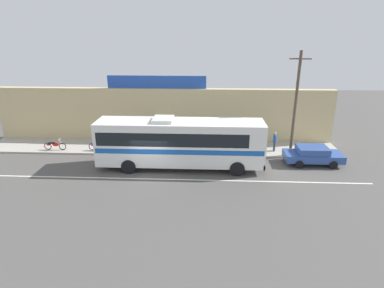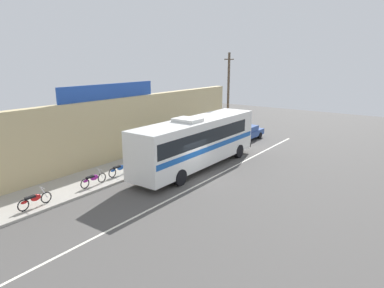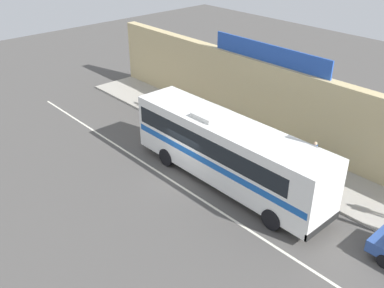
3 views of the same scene
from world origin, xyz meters
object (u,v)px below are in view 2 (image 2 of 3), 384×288
at_px(parked_car, 246,132).
at_px(motorcycle_red, 119,169).
at_px(motorcycle_orange, 34,199).
at_px(pedestrian_by_curb, 171,138).
at_px(motorcycle_green, 93,179).
at_px(intercity_bus, 197,140).
at_px(pedestrian_far_left, 186,136).
at_px(utility_pole, 228,96).
at_px(pedestrian_near_shop, 213,130).

xyz_separation_m(parked_car, motorcycle_red, (-14.65, 1.88, -0.17)).
distance_m(parked_car, motorcycle_orange, 20.76).
bearing_deg(pedestrian_by_curb, motorcycle_orange, -172.95).
bearing_deg(parked_car, motorcycle_green, 174.25).
height_order(intercity_bus, pedestrian_far_left, intercity_bus).
height_order(utility_pole, pedestrian_near_shop, utility_pole).
xyz_separation_m(intercity_bus, utility_pole, (8.68, 2.53, 2.26)).
relative_size(parked_car, pedestrian_far_left, 2.52).
xyz_separation_m(intercity_bus, pedestrian_near_shop, (7.59, 3.43, -0.99)).
relative_size(intercity_bus, utility_pole, 1.47).
bearing_deg(motorcycle_orange, motorcycle_green, 0.88).
height_order(parked_car, pedestrian_by_curb, pedestrian_by_curb).
distance_m(pedestrian_near_shop, pedestrian_far_left, 3.66).
height_order(utility_pole, motorcycle_red, utility_pole).
bearing_deg(motorcycle_green, pedestrian_far_left, 5.85).
xyz_separation_m(parked_car, pedestrian_by_curb, (-7.50, 3.28, 0.42)).
bearing_deg(utility_pole, pedestrian_far_left, 163.02).
xyz_separation_m(motorcycle_orange, pedestrian_near_shop, (18.28, 0.64, 0.51)).
height_order(intercity_bus, pedestrian_by_curb, intercity_bus).
bearing_deg(intercity_bus, motorcycle_red, 146.91).
relative_size(pedestrian_near_shop, pedestrian_by_curb, 0.93).
relative_size(parked_car, motorcycle_red, 2.22).
bearing_deg(motorcycle_orange, pedestrian_far_left, 4.58).
relative_size(parked_car, pedestrian_by_curb, 2.45).
height_order(parked_car, pedestrian_near_shop, pedestrian_near_shop).
bearing_deg(utility_pole, intercity_bus, -163.78).
bearing_deg(intercity_bus, parked_car, 6.52).
bearing_deg(motorcycle_red, utility_pole, -2.15).
bearing_deg(motorcycle_red, parked_car, -7.32).
height_order(intercity_bus, motorcycle_orange, intercity_bus).
relative_size(motorcycle_green, pedestrian_near_shop, 1.16).
xyz_separation_m(pedestrian_near_shop, pedestrian_by_curb, (-5.09, 0.99, 0.08)).
xyz_separation_m(parked_car, motorcycle_orange, (-20.70, 1.65, -0.17)).
bearing_deg(parked_car, motorcycle_red, 172.68).
height_order(motorcycle_red, motorcycle_green, same).
relative_size(motorcycle_red, pedestrian_near_shop, 1.18).
bearing_deg(intercity_bus, motorcycle_orange, 165.38).
height_order(motorcycle_red, motorcycle_orange, same).
distance_m(utility_pole, pedestrian_near_shop, 3.54).
relative_size(motorcycle_red, motorcycle_green, 1.01).
height_order(parked_car, motorcycle_orange, parked_car).
relative_size(motorcycle_orange, pedestrian_by_curb, 1.08).
bearing_deg(motorcycle_green, utility_pole, -1.18).
height_order(parked_car, utility_pole, utility_pole).
relative_size(motorcycle_orange, pedestrian_far_left, 1.11).
bearing_deg(pedestrian_by_curb, pedestrian_near_shop, -11.00).
distance_m(utility_pole, motorcycle_red, 13.85).
bearing_deg(pedestrian_by_curb, motorcycle_red, -168.95).
xyz_separation_m(utility_pole, pedestrian_by_curb, (-6.18, 1.90, -3.17)).
height_order(intercity_bus, pedestrian_near_shop, intercity_bus).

